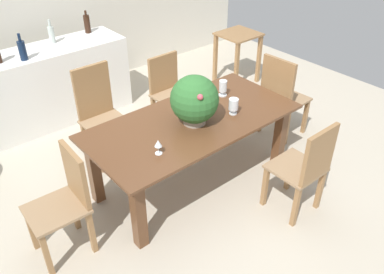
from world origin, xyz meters
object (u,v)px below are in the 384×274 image
Objects in this scene: dining_table at (193,131)px; kitchen_counter at (52,85)px; wine_glass at (158,144)px; wine_bottle_amber at (51,34)px; chair_foot_end at (281,94)px; crystal_vase_left at (234,105)px; chair_near_right at (306,166)px; chair_far_right at (169,89)px; wine_bottle_green at (22,50)px; flower_centerpiece at (194,100)px; wine_bottle_clear at (87,24)px; chair_far_left at (99,110)px; side_table at (238,47)px; chair_head_end at (66,199)px; crystal_vase_center_near at (223,87)px.

kitchen_counter is (-0.53, 2.11, -0.13)m from dining_table.
wine_bottle_amber is (0.21, 2.46, 0.23)m from wine_glass.
wine_bottle_amber reaches higher than kitchen_counter.
chair_foot_end is 1.01m from crystal_vase_left.
kitchen_counter is (-1.00, 3.11, -0.06)m from chair_near_right.
wine_bottle_green reaches higher than chair_far_right.
chair_foot_end is at bearing 1.83° from flower_centerpiece.
chair_far_left is at bearing -115.61° from wine_bottle_clear.
wine_bottle_amber is at bearing 160.57° from side_table.
dining_table is 1.10m from chair_far_right.
dining_table is at bearing 21.79° from wine_glass.
chair_head_end reaches higher than side_table.
crystal_vase_left is 0.54× the size of wine_bottle_green.
chair_head_end is at bearing -157.76° from side_table.
chair_foot_end is at bearing -41.98° from wine_bottle_green.
dining_table is 2.16m from wine_bottle_green.
chair_foot_end is 2.85m from wine_bottle_amber.
crystal_vase_center_near is at bearing -60.56° from kitchen_counter.
side_table is at bearing 34.07° from dining_table.
chair_foot_end is 2.96m from wine_bottle_green.
crystal_vase_center_near is at bearing 61.25° from crystal_vase_left.
crystal_vase_center_near is at bearing 74.41° from chair_foot_end.
crystal_vase_center_near is 0.60× the size of wine_bottle_clear.
chair_far_left is at bearing 112.83° from flower_centerpiece.
chair_head_end is 0.99× the size of chair_near_right.
chair_head_end reaches higher than crystal_vase_left.
dining_table is 1.11m from chair_far_left.
wine_bottle_green reaches higher than chair_near_right.
chair_near_right is 1.22m from crystal_vase_center_near.
flower_centerpiece is at bearing -114.80° from dining_table.
flower_centerpiece is at bearing -145.30° from side_table.
chair_near_right reaches higher than crystal_vase_left.
chair_near_right is 3.35m from wine_bottle_clear.
flower_centerpiece reaches higher than crystal_vase_center_near.
crystal_vase_left is 2.47m from kitchen_counter.
flower_centerpiece is (-0.49, -1.05, 0.46)m from chair_far_right.
dining_table is 2.03× the size of chair_foot_end.
wine_glass is at bearing -94.80° from wine_bottle_amber.
chair_near_right is 0.89m from crystal_vase_left.
wine_glass is 2.47m from wine_bottle_amber.
chair_far_left is 0.56× the size of kitchen_counter.
chair_far_right reaches higher than crystal_vase_left.
wine_bottle_clear is at bearing 149.36° from chair_head_end.
wine_glass is at bearing -176.25° from crystal_vase_left.
flower_centerpiece is 0.25× the size of kitchen_counter.
chair_head_end is 5.87× the size of crystal_vase_left.
chair_near_right is at bearing -36.65° from wine_glass.
kitchen_counter is (-1.87, 2.11, -0.09)m from chair_foot_end.
chair_head_end is 5.61× the size of crystal_vase_center_near.
chair_head_end is at bearing -28.75° from chair_near_right.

